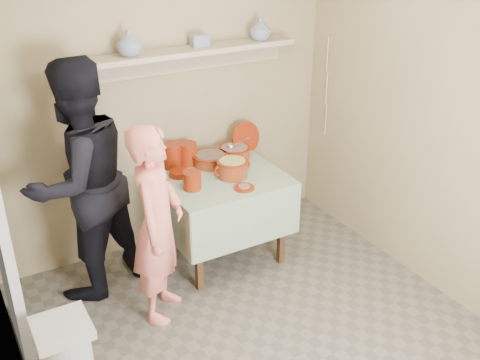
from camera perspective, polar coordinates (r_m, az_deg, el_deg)
ground at (r=3.97m, az=3.67°, el=-17.15°), size 3.50×3.50×0.00m
plate_stack_a at (r=4.67m, az=-6.92°, el=2.46°), size 0.16×0.16×0.21m
plate_stack_b at (r=4.72m, az=-5.35°, el=2.69°), size 0.16×0.16×0.19m
bowl_stack at (r=4.30m, az=-4.90°, el=-0.05°), size 0.14×0.14×0.14m
empty_bowl at (r=4.54m, az=-6.20°, el=0.68°), size 0.16×0.16×0.05m
propped_lid at (r=4.97m, az=0.59°, el=4.34°), size 0.30×0.12×0.28m
vase_right at (r=4.79m, az=2.08°, el=15.10°), size 0.19×0.19×0.18m
vase_left at (r=4.32m, az=-11.21°, el=13.53°), size 0.26×0.26×0.20m
ceramic_box at (r=4.57m, az=-4.13°, el=13.93°), size 0.14×0.10×0.09m
person_cook at (r=3.93m, az=-8.36°, el=-4.51°), size 0.61×0.64×1.47m
person_helper at (r=4.24m, az=-15.91°, el=-0.20°), size 1.09×0.98×1.83m
room_shell at (r=3.11m, az=4.50°, el=5.13°), size 3.04×3.54×2.62m
serving_table at (r=4.62m, az=-2.19°, el=-0.68°), size 0.97×0.97×0.76m
cazuela_meat_a at (r=4.70m, az=-3.05°, el=2.18°), size 0.30×0.30×0.10m
cazuela_meat_b at (r=4.84m, az=-0.56°, el=2.94°), size 0.28×0.28×0.10m
ladle at (r=4.80m, az=-0.89°, el=3.40°), size 0.08×0.26×0.19m
cazuela_rice at (r=4.48m, az=-0.79°, el=1.34°), size 0.33×0.25×0.14m
front_plate at (r=4.32m, az=0.42°, el=-0.76°), size 0.16×0.16×0.03m
wall_shelf at (r=4.57m, az=-5.22°, el=12.69°), size 1.80×0.25×0.21m
trash_bin at (r=3.65m, az=-17.14°, el=-17.12°), size 0.32×0.32×0.56m
electrical_cord at (r=5.18m, az=8.80°, el=9.25°), size 0.01×0.05×0.90m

